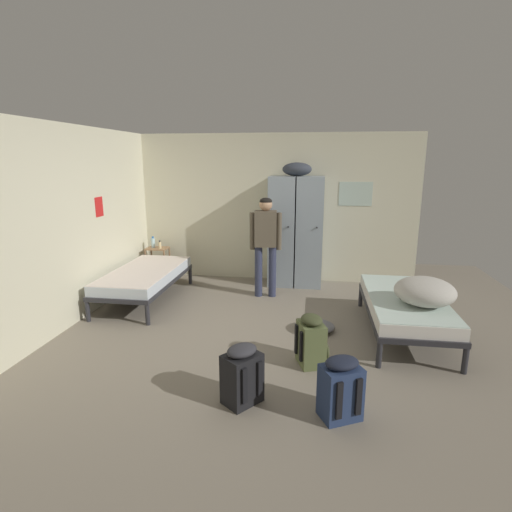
# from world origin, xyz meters

# --- Properties ---
(ground_plane) EXTENTS (7.95, 7.95, 0.00)m
(ground_plane) POSITION_xyz_m (0.00, 0.00, 0.00)
(ground_plane) COLOR gray
(room_backdrop) EXTENTS (4.89, 5.03, 2.56)m
(room_backdrop) POSITION_xyz_m (-1.21, 1.25, 1.28)
(room_backdrop) COLOR beige
(room_backdrop) RESTS_ON ground_plane
(locker_bank) EXTENTS (0.90, 0.55, 2.07)m
(locker_bank) POSITION_xyz_m (0.39, 2.20, 0.97)
(locker_bank) COLOR #8C99A3
(locker_bank) RESTS_ON ground_plane
(shelf_unit) EXTENTS (0.38, 0.30, 0.57)m
(shelf_unit) POSITION_xyz_m (-2.08, 2.19, 0.35)
(shelf_unit) COLOR #99704C
(shelf_unit) RESTS_ON ground_plane
(bed_left_rear) EXTENTS (0.90, 1.90, 0.49)m
(bed_left_rear) POSITION_xyz_m (-1.83, 1.04, 0.38)
(bed_left_rear) COLOR #28282D
(bed_left_rear) RESTS_ON ground_plane
(bed_right) EXTENTS (0.90, 1.90, 0.49)m
(bed_right) POSITION_xyz_m (1.83, 0.34, 0.38)
(bed_right) COLOR #28282D
(bed_right) RESTS_ON ground_plane
(bedding_heap) EXTENTS (0.68, 0.69, 0.32)m
(bedding_heap) POSITION_xyz_m (1.98, 0.06, 0.65)
(bedding_heap) COLOR #B7B2A8
(bedding_heap) RESTS_ON bed_right
(person_traveler) EXTENTS (0.49, 0.23, 1.56)m
(person_traveler) POSITION_xyz_m (-0.04, 1.50, 0.94)
(person_traveler) COLOR #2D334C
(person_traveler) RESTS_ON ground_plane
(water_bottle) EXTENTS (0.07, 0.07, 0.20)m
(water_bottle) POSITION_xyz_m (-2.16, 2.21, 0.66)
(water_bottle) COLOR #B2DBEA
(water_bottle) RESTS_ON shelf_unit
(lotion_bottle) EXTENTS (0.05, 0.05, 0.14)m
(lotion_bottle) POSITION_xyz_m (-2.01, 2.15, 0.63)
(lotion_bottle) COLOR beige
(lotion_bottle) RESTS_ON shelf_unit
(backpack_olive) EXTENTS (0.39, 0.38, 0.55)m
(backpack_olive) POSITION_xyz_m (0.72, -0.61, 0.26)
(backpack_olive) COLOR #566038
(backpack_olive) RESTS_ON ground_plane
(backpack_black) EXTENTS (0.42, 0.41, 0.55)m
(backpack_black) POSITION_xyz_m (0.11, -1.39, 0.26)
(backpack_black) COLOR black
(backpack_black) RESTS_ON ground_plane
(backpack_navy) EXTENTS (0.39, 0.41, 0.55)m
(backpack_navy) POSITION_xyz_m (0.96, -1.49, 0.26)
(backpack_navy) COLOR navy
(backpack_navy) RESTS_ON ground_plane
(clothes_pile_grey) EXTENTS (0.50, 0.44, 0.12)m
(clothes_pile_grey) POSITION_xyz_m (0.75, 0.26, 0.06)
(clothes_pile_grey) COLOR slate
(clothes_pile_grey) RESTS_ON ground_plane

